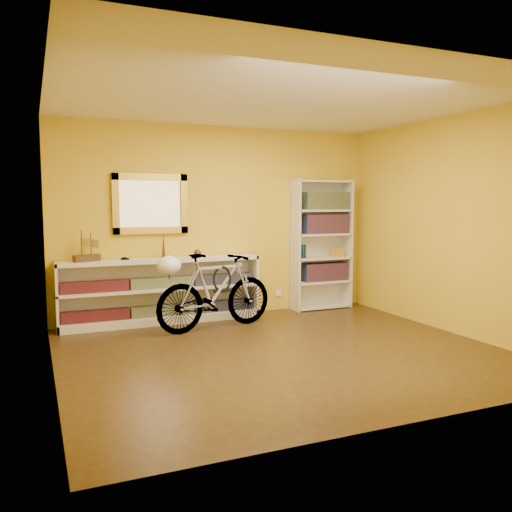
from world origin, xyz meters
name	(u,v)px	position (x,y,z in m)	size (l,w,h in m)	color
floor	(282,352)	(0.00, 0.00, -0.01)	(4.50, 4.00, 0.01)	#33220E
ceiling	(283,99)	(0.00, 0.00, 2.60)	(4.50, 4.00, 0.01)	silver
back_wall	(219,222)	(0.00, 2.00, 1.30)	(4.50, 0.01, 2.60)	gold
left_wall	(48,234)	(-2.25, 0.00, 1.30)	(0.01, 4.00, 2.60)	gold
right_wall	(452,225)	(2.25, 0.00, 1.30)	(0.01, 4.00, 2.60)	gold
gilt_mirror	(151,204)	(-0.95, 1.97, 1.55)	(0.98, 0.06, 0.78)	olive
wall_socket	(278,293)	(0.90, 1.99, 0.25)	(0.09, 0.01, 0.09)	silver
console_unit	(162,291)	(-0.86, 1.81, 0.42)	(2.60, 0.35, 0.85)	silver
cd_row_lower	(163,310)	(-0.86, 1.79, 0.17)	(2.50, 0.13, 0.14)	black
cd_row_upper	(162,283)	(-0.86, 1.79, 0.54)	(2.50, 0.13, 0.14)	navy
model_ship	(86,246)	(-1.78, 1.81, 1.04)	(0.33, 0.12, 0.39)	#3F2811
toy_car	(125,260)	(-1.32, 1.81, 0.85)	(0.00, 0.00, 0.00)	black
bronze_ornament	(163,246)	(-0.82, 1.81, 1.01)	(0.06, 0.06, 0.32)	brown
decorative_orb	(198,253)	(-0.37, 1.81, 0.90)	(0.10, 0.10, 0.10)	brown
bookcase	(322,245)	(1.54, 1.84, 0.95)	(0.90, 0.30, 1.90)	silver
book_row_a	(324,272)	(1.59, 1.84, 0.55)	(0.70, 0.22, 0.26)	maroon
book_row_b	(325,224)	(1.59, 1.84, 1.25)	(0.70, 0.22, 0.28)	maroon
book_row_c	(325,201)	(1.59, 1.84, 1.59)	(0.70, 0.22, 0.25)	navy
travel_mug	(303,251)	(1.22, 1.82, 0.86)	(0.09, 0.09, 0.20)	navy
red_tin	(309,204)	(1.34, 1.87, 1.55)	(0.13, 0.13, 0.16)	maroon
yellow_bag	(338,252)	(1.79, 1.80, 0.83)	(0.17, 0.11, 0.13)	gold
bicycle	(216,291)	(-0.32, 1.22, 0.48)	(1.62, 0.42, 0.96)	silver
helmet	(169,265)	(-0.93, 1.10, 0.84)	(0.29, 0.28, 0.22)	white
u_lock	(222,279)	(-0.23, 1.24, 0.62)	(0.24, 0.24, 0.03)	black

